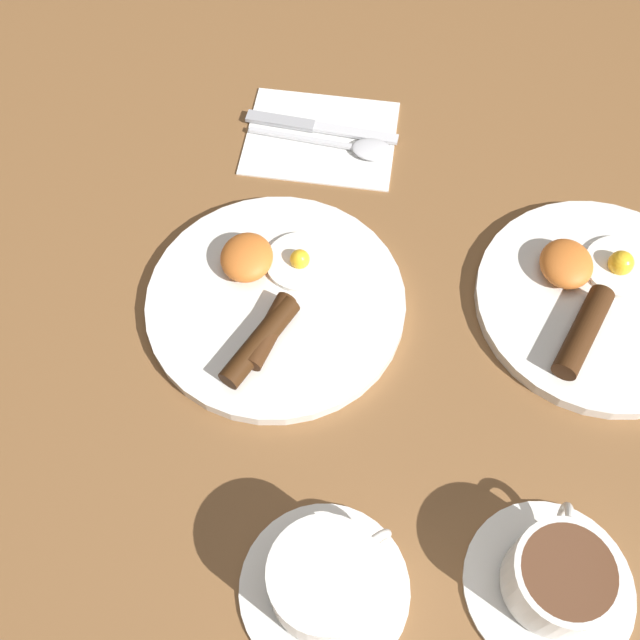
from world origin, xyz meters
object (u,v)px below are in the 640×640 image
at_px(breakfast_plate_near, 274,300).
at_px(spoon, 358,147).
at_px(teacup_near, 326,581).
at_px(teacup_far, 557,579).
at_px(knife, 313,126).
at_px(breakfast_plate_far, 597,299).

distance_m(breakfast_plate_near, spoon, 0.25).
relative_size(teacup_near, teacup_far, 1.00).
relative_size(breakfast_plate_near, spoon, 1.51).
relative_size(knife, spoon, 1.05).
bearing_deg(teacup_near, teacup_far, 96.38).
distance_m(teacup_near, knife, 0.56).
bearing_deg(spoon, breakfast_plate_far, -28.15).
height_order(teacup_far, spoon, teacup_far).
bearing_deg(breakfast_plate_far, teacup_near, -39.11).
distance_m(breakfast_plate_near, breakfast_plate_far, 0.35).
height_order(breakfast_plate_far, teacup_near, teacup_near).
bearing_deg(teacup_near, spoon, -178.98).
relative_size(teacup_near, knife, 0.79).
bearing_deg(breakfast_plate_near, spoon, 162.10).
bearing_deg(teacup_far, breakfast_plate_near, -133.47).
bearing_deg(teacup_near, breakfast_plate_near, -163.90).
bearing_deg(teacup_far, knife, -153.22).
xyz_separation_m(breakfast_plate_near, knife, (-0.26, 0.02, -0.00)).
bearing_deg(knife, spoon, -21.12).
bearing_deg(breakfast_plate_far, spoon, -125.51).
distance_m(teacup_far, knife, 0.60).
height_order(teacup_near, knife, teacup_near).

